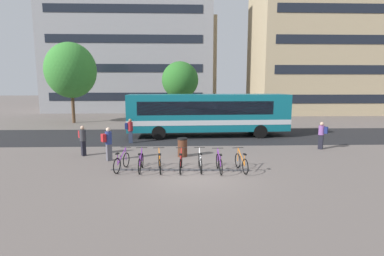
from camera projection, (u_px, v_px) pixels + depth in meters
name	position (u px, v px, depth m)	size (l,w,h in m)	color
ground	(195.00, 175.00, 12.52)	(200.00, 200.00, 0.00)	#6B605B
bus_lane_asphalt	(190.00, 136.00, 22.03)	(80.00, 7.20, 0.01)	#232326
city_bus	(209.00, 113.00, 21.82)	(12.12, 3.10, 3.20)	#0F6070
bike_rack	(180.00, 169.00, 13.16)	(6.39, 0.41, 0.70)	#47474C
parked_bicycle_purple_0	(122.00, 162.00, 13.18)	(0.58, 1.69, 0.99)	black
parked_bicycle_purple_1	(141.00, 163.00, 13.07)	(0.52, 1.72, 0.99)	black
parked_bicycle_orange_2	(160.00, 163.00, 13.04)	(0.52, 1.72, 0.99)	black
parked_bicycle_red_3	(181.00, 163.00, 13.04)	(0.52, 1.72, 0.99)	black
parked_bicycle_white_4	(200.00, 162.00, 13.12)	(0.52, 1.72, 0.99)	black
parked_bicycle_purple_5	(219.00, 163.00, 12.97)	(0.52, 1.72, 0.99)	black
parked_bicycle_orange_6	(241.00, 163.00, 13.05)	(0.52, 1.71, 0.99)	black
commuter_red_pack_0	(83.00, 138.00, 15.85)	(0.56, 0.60, 1.68)	black
commuter_red_pack_1	(108.00, 142.00, 14.78)	(0.60, 0.56, 1.74)	#565660
commuter_navy_pack_2	(322.00, 134.00, 17.45)	(0.60, 0.56, 1.68)	black
commuter_navy_pack_3	(130.00, 129.00, 19.31)	(0.55, 0.38, 1.66)	#2D3851
trash_bin	(182.00, 147.00, 15.72)	(0.55, 0.55, 1.03)	#4C2819
street_tree_0	(180.00, 80.00, 29.62)	(3.76, 3.76, 6.31)	brown
street_tree_1	(71.00, 70.00, 29.14)	(5.05, 5.05, 8.17)	brown
building_left_wing	(132.00, 47.00, 43.90)	(23.90, 11.06, 19.34)	gray
building_right_wing	(324.00, 34.00, 39.81)	(19.13, 10.36, 21.71)	tan
building_centre_block	(175.00, 65.00, 53.42)	(14.25, 11.33, 15.37)	tan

